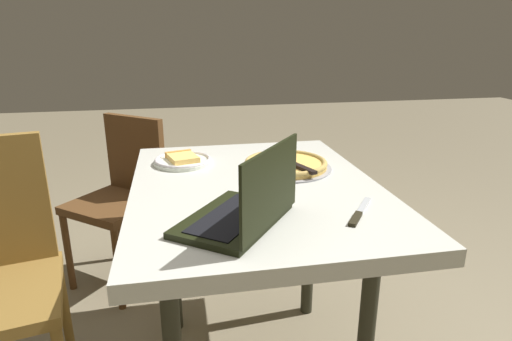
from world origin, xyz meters
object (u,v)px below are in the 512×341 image
(pizza_tray, at_px, (286,164))
(chair_far, at_px, (123,190))
(laptop, at_px, (245,208))
(table_knife, at_px, (359,214))
(pizza_plate, at_px, (183,160))
(dining_table, at_px, (255,207))

(pizza_tray, relative_size, chair_far, 0.40)
(laptop, bearing_deg, table_knife, -89.45)
(pizza_tray, xyz_separation_m, chair_far, (0.63, 0.67, -0.29))
(pizza_tray, distance_m, table_knife, 0.46)
(chair_far, bearing_deg, table_knife, -144.49)
(laptop, xyz_separation_m, pizza_tray, (0.45, -0.23, -0.03))
(pizza_plate, xyz_separation_m, table_knife, (-0.59, -0.47, -0.01))
(laptop, distance_m, chair_far, 1.21)
(dining_table, bearing_deg, pizza_tray, -44.30)
(pizza_plate, relative_size, chair_far, 0.26)
(laptop, distance_m, pizza_plate, 0.61)
(pizza_plate, bearing_deg, dining_table, -140.59)
(pizza_plate, bearing_deg, table_knife, -141.16)
(pizza_plate, distance_m, table_knife, 0.75)
(dining_table, bearing_deg, table_knife, -141.70)
(pizza_plate, xyz_separation_m, pizza_tray, (-0.14, -0.38, 0.00))
(pizza_tray, bearing_deg, dining_table, 135.70)
(pizza_tray, bearing_deg, pizza_plate, 70.00)
(dining_table, distance_m, pizza_tray, 0.23)
(pizza_plate, distance_m, pizza_tray, 0.40)
(laptop, bearing_deg, chair_far, 22.41)
(laptop, xyz_separation_m, table_knife, (0.00, -0.32, -0.04))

